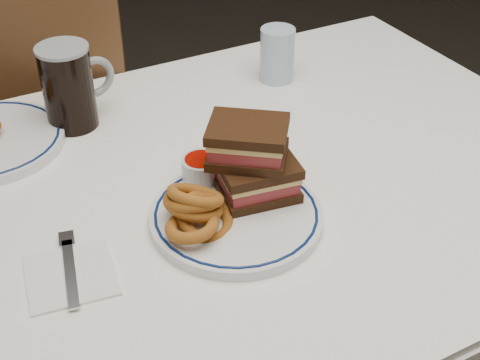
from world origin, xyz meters
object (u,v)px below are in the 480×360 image
reuben_sandwich (253,160)px  main_plate (236,216)px  beer_mug (70,86)px  chair_far (47,146)px

reuben_sandwich → main_plate: bearing=-144.7°
main_plate → reuben_sandwich: (0.04, 0.03, 0.06)m
beer_mug → chair_far: bearing=90.4°
reuben_sandwich → beer_mug: beer_mug is taller
reuben_sandwich → beer_mug: bearing=116.3°
chair_far → beer_mug: size_ratio=6.15×
reuben_sandwich → chair_far: bearing=104.0°
main_plate → beer_mug: beer_mug is taller
chair_far → main_plate: size_ratio=3.65×
chair_far → main_plate: chair_far is taller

